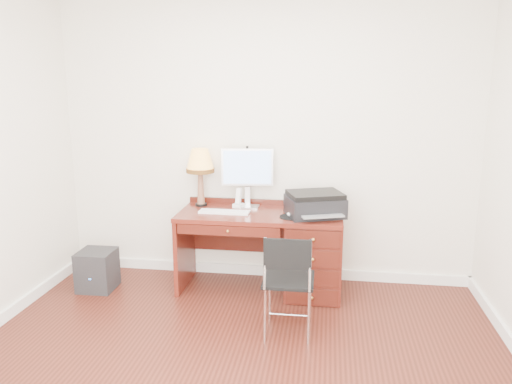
% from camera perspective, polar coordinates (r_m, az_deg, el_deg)
% --- Properties ---
extents(ground, '(4.00, 4.00, 0.00)m').
position_cam_1_polar(ground, '(3.62, -2.74, -19.81)').
color(ground, '#35120C').
rests_on(ground, ground).
extents(room_shell, '(4.00, 4.00, 4.00)m').
position_cam_1_polar(room_shell, '(4.14, -1.02, -14.57)').
color(room_shell, silver).
rests_on(room_shell, ground).
extents(desk, '(1.50, 0.67, 0.75)m').
position_cam_1_polar(desk, '(4.67, 4.45, -6.49)').
color(desk, '#5C1C13').
rests_on(desk, ground).
extents(monitor, '(0.49, 0.18, 0.56)m').
position_cam_1_polar(monitor, '(4.72, -0.96, 2.49)').
color(monitor, silver).
rests_on(monitor, desk).
extents(keyboard, '(0.47, 0.14, 0.02)m').
position_cam_1_polar(keyboard, '(4.59, -3.65, -2.28)').
color(keyboard, white).
rests_on(keyboard, desk).
extents(mouse_pad, '(0.23, 0.23, 0.05)m').
position_cam_1_polar(mouse_pad, '(4.45, 4.21, -2.72)').
color(mouse_pad, black).
rests_on(mouse_pad, desk).
extents(printer, '(0.58, 0.52, 0.22)m').
position_cam_1_polar(printer, '(4.50, 6.74, -1.38)').
color(printer, black).
rests_on(printer, desk).
extents(leg_lamp, '(0.27, 0.27, 0.55)m').
position_cam_1_polar(leg_lamp, '(4.79, -6.40, 3.17)').
color(leg_lamp, black).
rests_on(leg_lamp, desk).
extents(phone, '(0.11, 0.11, 0.19)m').
position_cam_1_polar(phone, '(4.75, -2.00, -1.15)').
color(phone, white).
rests_on(phone, desk).
extents(pen_cup, '(0.08, 0.08, 0.09)m').
position_cam_1_polar(pen_cup, '(4.69, 4.93, -1.48)').
color(pen_cup, black).
rests_on(pen_cup, desk).
extents(chair, '(0.39, 0.39, 0.82)m').
position_cam_1_polar(chair, '(3.84, 3.69, -9.45)').
color(chair, black).
rests_on(chair, ground).
extents(equipment_box, '(0.33, 0.33, 0.38)m').
position_cam_1_polar(equipment_box, '(5.00, -17.69, -8.48)').
color(equipment_box, black).
rests_on(equipment_box, ground).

